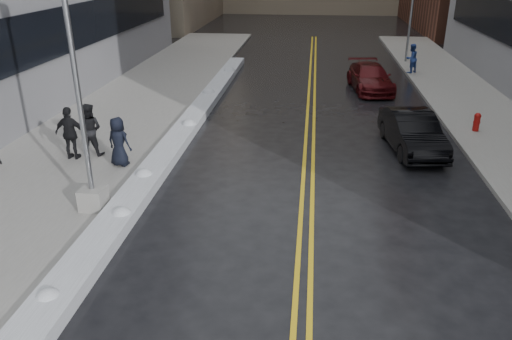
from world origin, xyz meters
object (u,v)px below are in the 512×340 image
(fire_hydrant, at_px, (477,121))
(pedestrian_b, at_px, (89,129))
(pedestrian_east, at_px, (411,58))
(car_maroon, at_px, (370,78))
(traffic_signal, at_px, (412,9))
(pedestrian_c, at_px, (119,142))
(lamppost, at_px, (83,126))
(car_black, at_px, (412,132))
(pedestrian_d, at_px, (70,133))

(fire_hydrant, xyz_separation_m, pedestrian_b, (-14.01, -4.16, 0.51))
(pedestrian_east, xyz_separation_m, car_maroon, (-2.70, -3.90, -0.32))
(traffic_signal, height_order, pedestrian_b, traffic_signal)
(traffic_signal, height_order, pedestrian_east, traffic_signal)
(pedestrian_b, relative_size, pedestrian_east, 1.09)
(pedestrian_east, bearing_deg, pedestrian_c, 14.18)
(fire_hydrant, bearing_deg, lamppost, -146.96)
(traffic_signal, distance_m, car_maroon, 8.40)
(lamppost, distance_m, car_black, 11.31)
(pedestrian_c, distance_m, car_black, 10.25)
(fire_hydrant, distance_m, car_maroon, 7.51)
(pedestrian_b, xyz_separation_m, car_black, (11.16, 2.08, -0.36))
(lamppost, relative_size, car_black, 1.79)
(car_maroon, bearing_deg, car_black, -92.68)
(pedestrian_c, distance_m, pedestrian_east, 19.53)
(lamppost, relative_size, car_maroon, 1.66)
(pedestrian_b, height_order, car_black, pedestrian_b)
(fire_hydrant, bearing_deg, pedestrian_d, -162.47)
(pedestrian_d, xyz_separation_m, pedestrian_east, (13.68, 15.12, -0.07))
(fire_hydrant, distance_m, pedestrian_east, 10.58)
(pedestrian_b, bearing_deg, car_maroon, -133.60)
(fire_hydrant, relative_size, traffic_signal, 0.12)
(traffic_signal, bearing_deg, pedestrian_east, -94.96)
(car_black, bearing_deg, fire_hydrant, 28.75)
(lamppost, height_order, fire_hydrant, lamppost)
(lamppost, height_order, pedestrian_d, lamppost)
(pedestrian_d, relative_size, pedestrian_east, 1.08)
(pedestrian_c, bearing_deg, traffic_signal, -107.38)
(pedestrian_d, bearing_deg, traffic_signal, -124.94)
(pedestrian_c, relative_size, car_black, 0.39)
(pedestrian_b, xyz_separation_m, car_maroon, (10.51, 10.80, -0.40))
(lamppost, distance_m, car_maroon, 17.19)
(car_black, height_order, car_maroon, car_black)
(traffic_signal, xyz_separation_m, car_maroon, (-3.00, -7.36, -2.74))
(pedestrian_c, bearing_deg, pedestrian_east, -112.12)
(pedestrian_c, height_order, pedestrian_d, pedestrian_d)
(fire_hydrant, relative_size, car_black, 0.17)
(lamppost, distance_m, traffic_signal, 24.98)
(pedestrian_c, bearing_deg, pedestrian_d, 3.31)
(traffic_signal, relative_size, car_black, 1.41)
(lamppost, bearing_deg, car_maroon, 59.00)
(pedestrian_b, relative_size, car_black, 0.43)
(traffic_signal, relative_size, pedestrian_east, 3.59)
(pedestrian_d, bearing_deg, car_maroon, -132.35)
(pedestrian_c, xyz_separation_m, pedestrian_d, (-1.81, 0.39, 0.08))
(traffic_signal, height_order, pedestrian_d, traffic_signal)
(fire_hydrant, distance_m, car_black, 3.53)
(car_maroon, bearing_deg, lamppost, -127.97)
(pedestrian_d, height_order, car_black, pedestrian_d)
(fire_hydrant, relative_size, pedestrian_d, 0.40)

